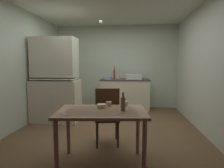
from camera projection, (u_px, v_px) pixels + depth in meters
The scene contains 20 objects.
ground_plane at pixel (108, 129), 3.91m from camera, with size 5.18×5.18×0.00m, color brown.
wall_back at pixel (116, 67), 5.90m from camera, with size 3.84×0.10×2.55m, color silver.
wall_left at pixel (19, 68), 3.97m from camera, with size 0.10×4.28×2.55m, color silver.
wall_right at pixel (207, 68), 3.59m from camera, with size 0.10×4.28×2.55m, color silver.
ceiling_slab at pixel (108, 0), 3.64m from camera, with size 3.84×4.28×0.10m, color silver.
hutch_cabinet at pixel (56, 83), 4.38m from camera, with size 1.09×0.60×1.96m.
counter_cabinet at pixel (125, 94), 5.59m from camera, with size 1.45×0.64×0.92m.
sink_basin at pixel (134, 77), 5.50m from camera, with size 0.44×0.34×0.15m.
hand_pump at pixel (114, 73), 5.60m from camera, with size 0.05×0.27×0.39m.
mixing_bowl_counter at pixel (108, 78), 5.54m from camera, with size 0.25×0.25×0.07m, color #9EB2C6.
stoneware_crock at pixel (118, 77), 5.58m from camera, with size 0.13×0.13×0.14m, color beige.
dining_table at pixel (102, 118), 2.48m from camera, with size 1.24×0.82×0.75m.
chair_far_side at pixel (107, 116), 3.07m from camera, with size 0.46×0.46×0.98m.
serving_bowl_wide at pixel (102, 106), 2.60m from camera, with size 0.13×0.13×0.05m, color beige.
teacup_cream at pixel (125, 104), 2.75m from camera, with size 0.08×0.08×0.06m, color #ADD1C1.
mug_tall at pixel (109, 104), 2.71m from camera, with size 0.08×0.08×0.07m, color tan.
glass_bottle at pixel (123, 104), 2.44m from camera, with size 0.06×0.06×0.25m.
table_knife at pixel (114, 116), 2.21m from camera, with size 0.20×0.02×0.01m, color silver.
teaspoon_near_bowl at pixel (64, 114), 2.27m from camera, with size 0.15×0.02×0.01m, color beige.
pendant_bulb at pixel (101, 22), 3.96m from camera, with size 0.08×0.08×0.08m, color #F9EFCC.
Camera 1 is at (0.46, -3.76, 1.36)m, focal length 29.80 mm.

